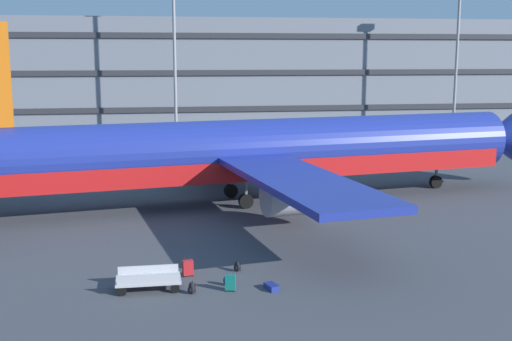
% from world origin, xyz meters
% --- Properties ---
extents(ground_plane, '(600.00, 600.00, 0.00)m').
position_xyz_m(ground_plane, '(0.00, 0.00, 0.00)').
color(ground_plane, '#424449').
extents(terminal_structure, '(149.15, 18.15, 14.18)m').
position_xyz_m(terminal_structure, '(0.00, 53.55, 7.09)').
color(terminal_structure, slate).
rests_on(terminal_structure, ground_plane).
extents(airliner, '(41.43, 33.66, 11.18)m').
position_xyz_m(airliner, '(3.88, -0.22, 3.21)').
color(airliner, navy).
rests_on(airliner, ground_plane).
extents(light_mast_left, '(1.80, 0.50, 20.70)m').
position_xyz_m(light_mast_left, '(0.24, 37.18, 12.02)').
color(light_mast_left, gray).
rests_on(light_mast_left, ground_plane).
extents(light_mast_center_left, '(1.80, 0.50, 19.01)m').
position_xyz_m(light_mast_center_left, '(35.39, 37.18, 11.15)').
color(light_mast_center_left, gray).
rests_on(light_mast_center_left, ground_plane).
extents(suitcase_upright, '(0.49, 0.33, 0.89)m').
position_xyz_m(suitcase_upright, '(-1.02, -14.14, 0.38)').
color(suitcase_upright, '#B21E23').
rests_on(suitcase_upright, ground_plane).
extents(suitcase_teal, '(0.46, 0.31, 0.88)m').
position_xyz_m(suitcase_teal, '(0.58, -16.21, 0.36)').
color(suitcase_teal, '#147266').
rests_on(suitcase_teal, ground_plane).
extents(suitcase_purple, '(0.59, 0.79, 0.24)m').
position_xyz_m(suitcase_purple, '(2.24, -16.33, 0.12)').
color(suitcase_purple, navy).
rests_on(suitcase_purple, ground_plane).
extents(backpack_small, '(0.37, 0.40, 0.54)m').
position_xyz_m(backpack_small, '(-1.00, -16.29, 0.23)').
color(backpack_small, black).
rests_on(backpack_small, ground_plane).
extents(backpack_scuffed, '(0.36, 0.29, 0.50)m').
position_xyz_m(backpack_scuffed, '(0.51, -15.53, 0.22)').
color(backpack_scuffed, navy).
rests_on(backpack_scuffed, ground_plane).
extents(backpack_navy, '(0.34, 0.41, 0.52)m').
position_xyz_m(backpack_navy, '(1.14, -13.85, 0.23)').
color(backpack_navy, black).
rests_on(backpack_navy, ground_plane).
extents(baggage_cart, '(3.31, 1.33, 0.82)m').
position_xyz_m(baggage_cart, '(-2.69, -15.55, 0.43)').
color(baggage_cart, '#B7B7BC').
rests_on(baggage_cart, ground_plane).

